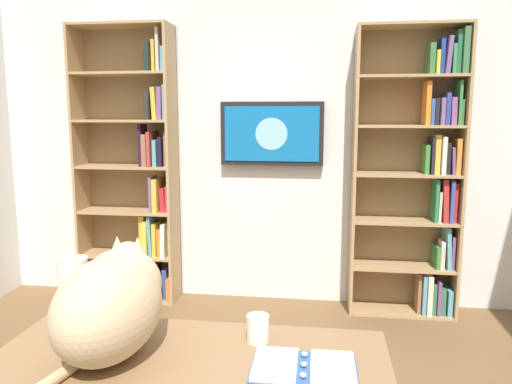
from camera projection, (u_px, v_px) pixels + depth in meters
name	position (u px, v px, depth m)	size (l,w,h in m)	color
wall_back	(264.00, 136.00, 3.95)	(4.52, 0.06, 2.70)	silver
bookshelf_left	(420.00, 174.00, 3.67)	(0.79, 0.28, 2.16)	tan
bookshelf_right	(138.00, 173.00, 3.97)	(0.80, 0.28, 2.22)	tan
wall_mounted_tv	(272.00, 134.00, 3.86)	(0.81, 0.07, 0.50)	black
cat	(113.00, 300.00, 1.63)	(0.32, 0.63, 0.37)	#D1B284
open_binder	(304.00, 367.00, 1.54)	(0.33, 0.22, 0.02)	#335999
paper_towel_roll	(74.00, 293.00, 1.83)	(0.11, 0.11, 0.27)	white
coffee_mug	(258.00, 328.00, 1.72)	(0.08, 0.08, 0.10)	white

